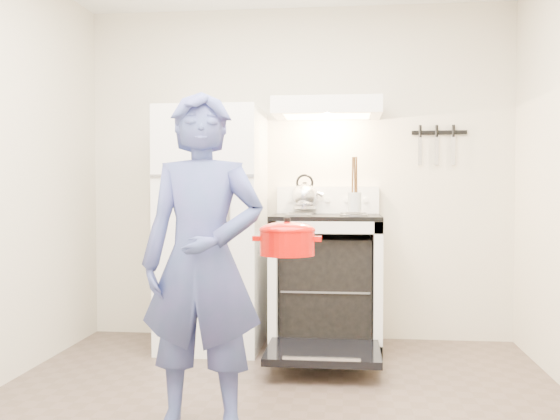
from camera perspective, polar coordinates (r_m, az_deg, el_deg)
The scene contains 14 objects.
back_wall at distance 4.75m, azimuth 1.63°, elevation 3.35°, with size 3.20×0.02×2.50m, color beige.
refrigerator at distance 4.50m, azimuth -6.12°, elevation -1.69°, with size 0.70×0.70×1.70m, color white.
stove_body at distance 4.46m, azimuth 4.26°, elevation -6.75°, with size 0.76×0.65×0.92m, color white.
cooktop at distance 4.42m, azimuth 4.28°, elevation -0.64°, with size 0.76×0.65×0.03m, color black.
backsplash at distance 4.70m, azimuth 4.39°, elevation 0.92°, with size 0.76×0.07×0.20m, color white.
oven_door at distance 3.95m, azimuth 3.96°, elevation -12.87°, with size 0.70×0.54×0.04m, color black.
oven_rack at distance 4.47m, azimuth 4.26°, elevation -7.00°, with size 0.60×0.52×0.01m, color slate.
range_hood at distance 4.52m, azimuth 4.33°, elevation 9.26°, with size 0.76×0.50×0.12m, color white.
knife_strip at distance 4.78m, azimuth 14.35°, elevation 6.88°, with size 0.40×0.02×0.03m, color black.
pizza_stone at distance 4.42m, azimuth 5.48°, elevation -6.92°, with size 0.31×0.31×0.02m, color #9A6F4E.
tea_kettle at distance 4.64m, azimuth 2.27°, elevation 1.47°, with size 0.24×0.20×0.29m, color silver, non-canonical shape.
utensil_jar at distance 4.22m, azimuth 6.84°, elevation 0.72°, with size 0.09×0.09×0.13m, color silver.
person at distance 2.93m, azimuth -7.10°, elevation -4.81°, with size 0.58×0.38×1.58m, color navy.
dutch_oven at distance 3.12m, azimuth 0.66°, elevation -2.99°, with size 0.35×0.28×0.23m, color #E60700, non-canonical shape.
Camera 1 is at (0.37, -2.93, 1.14)m, focal length 40.00 mm.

